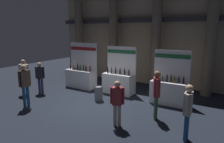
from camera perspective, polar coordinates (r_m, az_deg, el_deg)
ground_plane at (r=8.96m, az=-5.64°, el=-9.36°), size 24.00×24.00×0.00m
hall_colonnade at (r=12.36m, az=7.25°, el=11.90°), size 11.16×1.13×6.85m
exhibitor_booth_0 at (r=11.59m, az=-8.82°, el=-1.42°), size 1.84×0.66×2.50m
exhibitor_booth_1 at (r=10.34m, az=1.81°, el=-2.88°), size 1.66×0.66×2.38m
exhibitor_booth_2 at (r=9.23m, az=15.68°, el=-5.16°), size 1.59×0.66×2.34m
trash_bin at (r=9.39m, az=-3.81°, el=-6.20°), size 0.38×0.38×0.66m
visitor_0 at (r=6.26m, az=20.63°, el=-9.64°), size 0.23×0.53×1.70m
visitor_1 at (r=9.15m, az=-23.41°, el=-2.70°), size 0.24×0.54×1.83m
visitor_2 at (r=10.96m, az=-19.67°, el=-0.99°), size 0.45×0.37×1.60m
visitor_3 at (r=11.06m, az=-23.58°, el=-0.56°), size 0.53×0.34×1.77m
visitor_4 at (r=6.75m, az=1.49°, el=-8.14°), size 0.45×0.32×1.58m
visitor_5 at (r=7.41m, az=12.45°, el=-5.34°), size 0.35×0.48×1.80m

